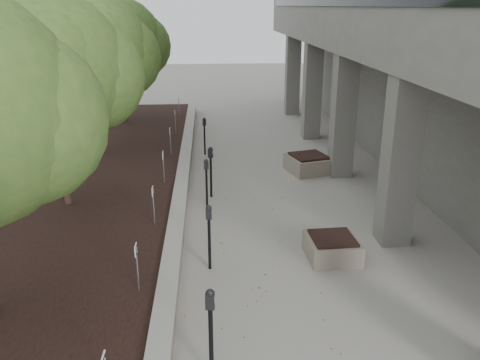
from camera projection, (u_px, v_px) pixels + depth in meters
name	position (u px, v px, depth m)	size (l,w,h in m)	color
retaining_wall	(181.00, 192.00, 14.50)	(0.39, 26.00, 0.50)	gray
planting_bed	(54.00, 197.00, 14.30)	(7.00, 26.00, 0.40)	black
crabapple_tree_3	(56.00, 103.00, 12.42)	(4.60, 4.00, 5.44)	#3E6125
crabapple_tree_4	(97.00, 76.00, 17.13)	(4.60, 4.00, 5.44)	#3E6125
crabapple_tree_5	(121.00, 61.00, 21.83)	(4.60, 4.00, 5.44)	#3E6125
parking_sign_3	(137.00, 268.00, 9.09)	(0.04, 0.22, 0.96)	black
parking_sign_4	(154.00, 206.00, 11.91)	(0.04, 0.22, 0.96)	black
parking_sign_5	(164.00, 167.00, 14.73)	(0.04, 0.22, 0.96)	black
parking_sign_6	(170.00, 141.00, 17.55)	(0.04, 0.22, 0.96)	black
parking_sign_7	(175.00, 122.00, 20.38)	(0.04, 0.22, 0.96)	black
parking_sign_8	(179.00, 108.00, 23.20)	(0.04, 0.22, 0.96)	black
parking_meter_1	(211.00, 335.00, 7.38)	(0.16, 0.11, 1.58)	black
parking_meter_2	(209.00, 237.00, 10.57)	(0.15, 0.11, 1.50)	black
parking_meter_3	(207.00, 183.00, 13.92)	(0.14, 0.10, 1.41)	black
parking_meter_4	(211.00, 172.00, 14.60)	(0.15, 0.11, 1.55)	black
parking_meter_5	(205.00, 136.00, 18.81)	(0.14, 0.10, 1.45)	black
planter_front	(332.00, 247.00, 11.19)	(1.13, 1.13, 0.53)	gray
planter_back	(309.00, 163.00, 16.97)	(1.31, 1.31, 0.61)	gray
berry_scatter	(252.00, 265.00, 10.93)	(3.30, 14.10, 0.02)	maroon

